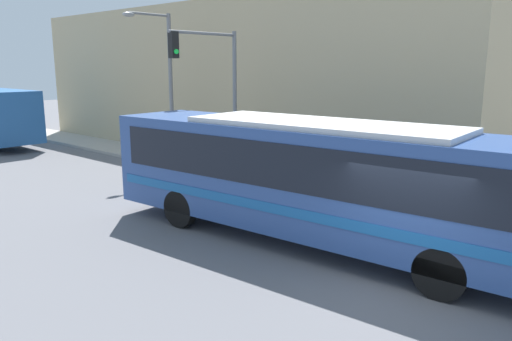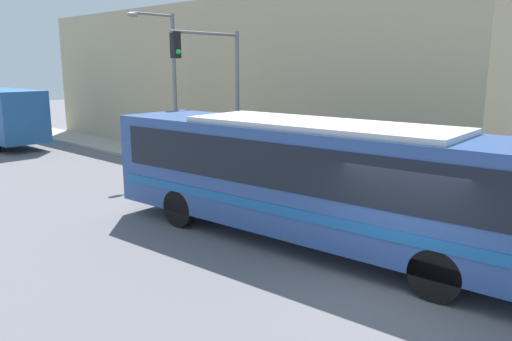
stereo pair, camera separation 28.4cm
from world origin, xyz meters
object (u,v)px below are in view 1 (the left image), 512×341
street_lamp (165,75)px  pedestrian_near_corner (360,167)px  fire_hydrant (333,184)px  city_bus (320,175)px  traffic_light_pole (215,78)px  parking_meter (217,151)px

street_lamp → pedestrian_near_corner: size_ratio=3.58×
fire_hydrant → pedestrian_near_corner: bearing=-51.1°
city_bus → traffic_light_pole: (3.25, 7.11, 2.14)m
traffic_light_pole → parking_meter: traffic_light_pole is taller
fire_hydrant → parking_meter: 5.73m
city_bus → parking_meter: size_ratio=10.03×
parking_meter → city_bus: bearing=-117.6°
fire_hydrant → street_lamp: 9.61m
fire_hydrant → traffic_light_pole: traffic_light_pole is taller
fire_hydrant → street_lamp: size_ratio=0.11×
parking_meter → pedestrian_near_corner: bearing=-85.0°
city_bus → traffic_light_pole: traffic_light_pole is taller
traffic_light_pole → street_lamp: (0.85, 4.12, 0.09)m
city_bus → parking_meter: (4.19, 8.01, -0.84)m
fire_hydrant → parking_meter: bearing=90.0°
pedestrian_near_corner → city_bus: bearing=-161.3°
traffic_light_pole → parking_meter: bearing=43.8°
traffic_light_pole → fire_hydrant: bearing=-79.0°
fire_hydrant → street_lamp: bearing=90.5°
city_bus → pedestrian_near_corner: city_bus is taller
traffic_light_pole → parking_meter: 3.25m
traffic_light_pole → pedestrian_near_corner: traffic_light_pole is taller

